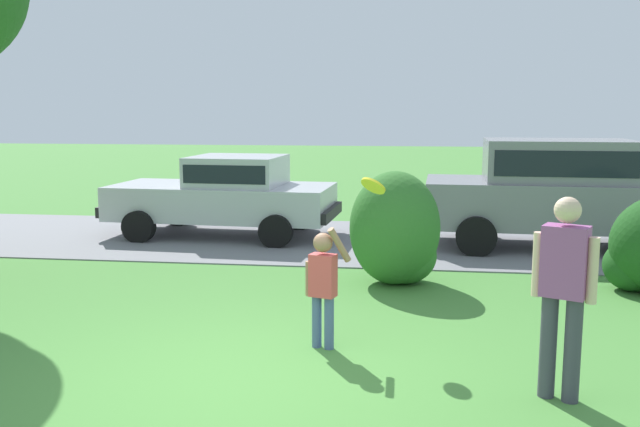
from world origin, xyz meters
TOP-DOWN VIEW (x-y plane):
  - ground_plane at (0.00, 0.00)m, footprint 80.00×80.00m
  - driveway_strip at (0.00, 6.73)m, footprint 28.00×4.40m
  - shrub_near_tree at (1.28, 3.70)m, footprint 1.27×1.23m
  - parked_sedan at (-2.05, 6.95)m, footprint 4.49×2.28m
  - parked_suv at (4.00, 6.57)m, footprint 4.77×2.24m
  - child_thrower at (0.59, 0.93)m, footprint 0.48×0.23m
  - frisbee at (1.07, 1.40)m, footprint 0.32×0.25m
  - adult_onlooker at (2.74, -0.06)m, footprint 0.49×0.35m

SIDE VIEW (x-z plane):
  - ground_plane at x=0.00m, z-range 0.00..0.00m
  - driveway_strip at x=0.00m, z-range 0.00..0.02m
  - child_thrower at x=0.59m, z-range 0.07..1.36m
  - shrub_near_tree at x=1.28m, z-range -0.08..1.52m
  - parked_sedan at x=-2.05m, z-range 0.07..1.63m
  - adult_onlooker at x=2.74m, z-range 0.11..1.85m
  - parked_suv at x=4.00m, z-range 0.12..2.04m
  - frisbee at x=1.07m, z-range 1.51..1.78m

